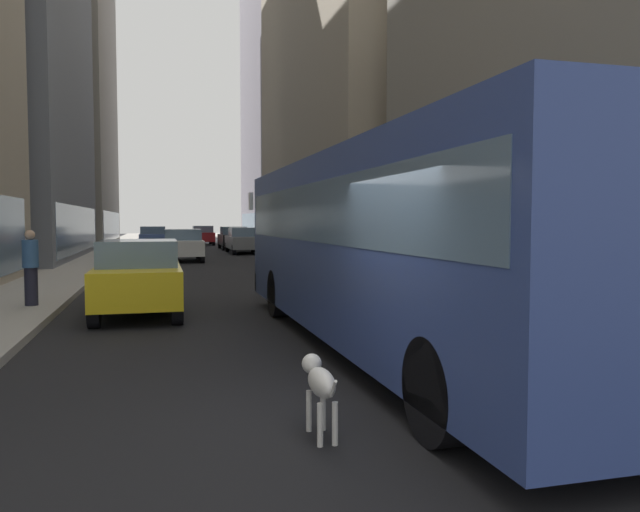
# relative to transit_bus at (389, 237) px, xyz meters

# --- Properties ---
(ground_plane) EXTENTS (120.00, 120.00, 0.00)m
(ground_plane) POSITION_rel_transit_bus_xyz_m (-1.20, 31.74, -1.78)
(ground_plane) COLOR black
(sidewalk_left) EXTENTS (2.40, 110.00, 0.15)m
(sidewalk_left) POSITION_rel_transit_bus_xyz_m (-6.90, 31.74, -1.70)
(sidewalk_left) COLOR #9E9991
(sidewalk_left) RESTS_ON ground
(sidewalk_right) EXTENTS (2.40, 110.00, 0.15)m
(sidewalk_right) POSITION_rel_transit_bus_xyz_m (4.50, 31.74, -1.70)
(sidewalk_right) COLOR #ADA89E
(sidewalk_right) RESTS_ON ground
(building_left_far) EXTENTS (11.43, 19.52, 33.93)m
(building_left_far) POSITION_rel_transit_bus_xyz_m (-13.10, 45.73, 15.18)
(building_left_far) COLOR gray
(building_left_far) RESTS_ON ground
(building_right_mid) EXTENTS (11.95, 23.65, 28.29)m
(building_right_mid) POSITION_rel_transit_bus_xyz_m (10.70, 29.05, 12.36)
(building_right_mid) COLOR #A0937F
(building_right_mid) RESTS_ON ground
(building_right_far) EXTENTS (10.70, 16.78, 34.09)m
(building_right_far) POSITION_rel_transit_bus_xyz_m (10.70, 50.66, 15.26)
(building_right_far) COLOR slate
(building_right_far) RESTS_ON ground
(transit_bus) EXTENTS (2.78, 11.53, 3.05)m
(transit_bus) POSITION_rel_transit_bus_xyz_m (0.00, 0.00, 0.00)
(transit_bus) COLOR #33478C
(transit_bus) RESTS_ON ground
(car_grey_wagon) EXTENTS (1.94, 4.60, 1.62)m
(car_grey_wagon) POSITION_rel_transit_bus_xyz_m (1.60, 29.01, -0.95)
(car_grey_wagon) COLOR slate
(car_grey_wagon) RESTS_ON ground
(car_white_van) EXTENTS (1.92, 4.17, 1.62)m
(car_white_van) POSITION_rel_transit_bus_xyz_m (-2.40, 22.47, -0.95)
(car_white_van) COLOR silver
(car_white_van) RESTS_ON ground
(car_black_suv) EXTENTS (1.87, 4.08, 1.62)m
(car_black_suv) POSITION_rel_transit_bus_xyz_m (1.60, 34.74, -0.96)
(car_black_suv) COLOR black
(car_black_suv) RESTS_ON ground
(car_blue_hatchback) EXTENTS (1.93, 3.94, 1.62)m
(car_blue_hatchback) POSITION_rel_transit_bus_xyz_m (-4.00, 38.21, -0.96)
(car_blue_hatchback) COLOR #4C6BB7
(car_blue_hatchback) RESTS_ON ground
(car_red_coupe) EXTENTS (1.77, 4.07, 1.62)m
(car_red_coupe) POSITION_rel_transit_bus_xyz_m (0.00, 43.05, -0.96)
(car_red_coupe) COLOR red
(car_red_coupe) RESTS_ON ground
(car_yellow_taxi) EXTENTS (1.76, 4.55, 1.62)m
(car_yellow_taxi) POSITION_rel_transit_bus_xyz_m (-4.00, 4.85, -0.95)
(car_yellow_taxi) COLOR yellow
(car_yellow_taxi) RESTS_ON ground
(dalmatian_dog) EXTENTS (0.22, 0.96, 0.72)m
(dalmatian_dog) POSITION_rel_transit_bus_xyz_m (-2.10, -3.65, -1.26)
(dalmatian_dog) COLOR white
(dalmatian_dog) RESTS_ON ground
(pedestrian_in_coat) EXTENTS (0.34, 0.34, 1.69)m
(pedestrian_in_coat) POSITION_rel_transit_bus_xyz_m (-6.34, 5.60, -0.77)
(pedestrian_in_coat) COLOR #1E1E2D
(pedestrian_in_coat) RESTS_ON sidewalk_left
(traffic_light_near) EXTENTS (0.24, 0.41, 3.40)m
(traffic_light_near) POSITION_rel_transit_bus_xyz_m (3.70, -1.02, 0.66)
(traffic_light_near) COLOR black
(traffic_light_near) RESTS_ON sidewalk_right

